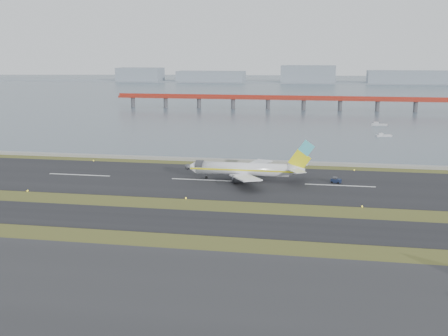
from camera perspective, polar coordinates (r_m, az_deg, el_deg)
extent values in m
plane|color=#384318|center=(140.35, -4.65, -3.93)|extent=(1000.00, 1000.00, 0.00)
cube|color=#29292C|center=(91.44, -13.82, -12.90)|extent=(1000.00, 50.00, 0.10)
cube|color=black|center=(129.25, -6.03, -5.30)|extent=(1000.00, 18.00, 0.10)
cube|color=black|center=(168.60, -2.02, -1.24)|extent=(1000.00, 45.00, 0.10)
cube|color=#979691|center=(197.30, -0.15, 0.79)|extent=(1000.00, 2.50, 1.00)
cube|color=#465865|center=(592.78, 7.02, 7.87)|extent=(1400.00, 800.00, 1.30)
cube|color=#A32A1C|center=(382.02, 8.11, 6.97)|extent=(260.00, 5.00, 1.60)
cube|color=#A32A1C|center=(381.91, 8.11, 7.19)|extent=(260.00, 0.40, 1.40)
cylinder|color=#4C4C51|center=(398.02, -5.95, 6.55)|extent=(2.80, 2.80, 7.00)
cylinder|color=#4C4C51|center=(382.40, 8.09, 6.29)|extent=(2.80, 2.80, 7.00)
cube|color=gray|center=(752.30, 7.77, 8.62)|extent=(1400.00, 80.00, 1.00)
cube|color=gray|center=(793.34, -8.51, 9.39)|extent=(60.00, 35.00, 18.00)
cube|color=gray|center=(767.08, -1.32, 9.30)|extent=(90.00, 35.00, 14.00)
cube|color=gray|center=(751.43, 8.57, 9.43)|extent=(70.00, 35.00, 22.00)
cube|color=gray|center=(758.34, 18.54, 8.76)|extent=(110.00, 35.00, 16.00)
cylinder|color=white|center=(167.87, 1.85, -0.09)|extent=(28.00, 3.80, 3.80)
cone|color=white|center=(170.84, -3.33, 0.10)|extent=(3.20, 3.80, 3.80)
cone|color=white|center=(166.24, 7.38, -0.19)|extent=(5.00, 3.80, 3.80)
cube|color=#FFF81A|center=(166.01, 1.75, -0.22)|extent=(31.00, 0.06, 0.45)
cube|color=#FFF81A|center=(169.73, 1.95, 0.04)|extent=(31.00, 0.06, 0.45)
cube|color=white|center=(159.48, 2.17, -0.97)|extent=(11.31, 15.89, 1.66)
cube|color=white|center=(175.97, 2.97, 0.21)|extent=(11.31, 15.89, 1.66)
cylinder|color=#3C3D41|center=(162.40, 1.70, -1.17)|extent=(4.20, 2.10, 2.10)
cylinder|color=#3C3D41|center=(174.00, 2.30, -0.31)|extent=(4.20, 2.10, 2.10)
cube|color=#FFF81A|center=(165.64, 7.68, 0.78)|extent=(6.80, 0.35, 6.85)
cube|color=#52D5EA|center=(164.92, 8.37, 2.02)|extent=(4.85, 0.37, 4.90)
cube|color=white|center=(162.40, 7.41, -0.29)|extent=(5.64, 6.80, 0.22)
cube|color=white|center=(169.84, 7.55, 0.23)|extent=(5.64, 6.80, 0.22)
cylinder|color=black|center=(170.45, -1.82, -0.96)|extent=(0.80, 0.28, 0.80)
cylinder|color=black|center=(165.58, 2.21, -1.30)|extent=(1.00, 0.38, 1.00)
cylinder|color=black|center=(170.99, 2.48, -0.89)|extent=(1.00, 0.38, 1.00)
cube|color=#141E39|center=(167.74, 11.31, -1.27)|extent=(3.21, 2.50, 1.06)
cube|color=#3C3D41|center=(167.71, 11.21, -1.02)|extent=(1.63, 1.68, 0.62)
cylinder|color=black|center=(167.53, 10.91, -1.44)|extent=(0.67, 0.47, 0.62)
cylinder|color=black|center=(168.82, 11.08, -1.34)|extent=(0.67, 0.47, 0.62)
cylinder|color=black|center=(166.88, 11.53, -1.51)|extent=(0.67, 0.47, 0.62)
cylinder|color=black|center=(168.18, 11.70, -1.42)|extent=(0.67, 0.47, 0.62)
cube|color=silver|center=(267.30, 15.93, 3.17)|extent=(7.40, 3.92, 0.91)
cube|color=silver|center=(266.68, 15.63, 3.34)|extent=(2.36, 2.07, 0.91)
cube|color=silver|center=(307.45, 15.52, 4.25)|extent=(8.25, 3.55, 1.03)
cube|color=silver|center=(307.42, 15.21, 4.43)|extent=(2.51, 2.11, 1.03)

